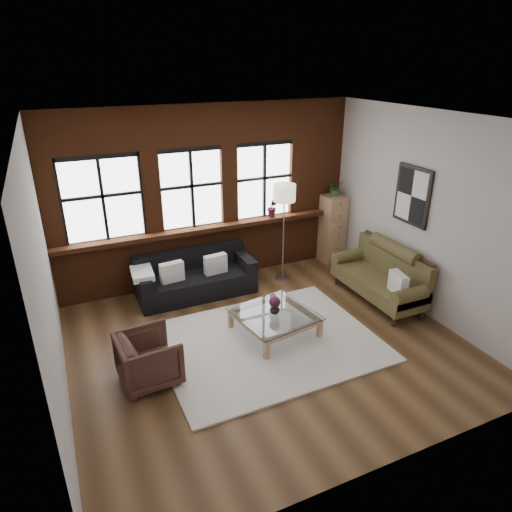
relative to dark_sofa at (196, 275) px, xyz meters
name	(u,v)px	position (x,y,z in m)	size (l,w,h in m)	color
floor	(267,343)	(0.47, -1.90, -0.37)	(5.50, 5.50, 0.00)	#4F341D
ceiling	(269,119)	(0.47, -1.90, 2.83)	(5.50, 5.50, 0.00)	white
wall_back	(207,195)	(0.47, 0.60, 1.23)	(5.50, 5.50, 0.00)	#BEB6B1
wall_front	(391,339)	(0.47, -4.40, 1.23)	(5.50, 5.50, 0.00)	#BEB6B1
wall_left	(45,281)	(-2.28, -1.90, 1.23)	(5.00, 5.00, 0.00)	#BEB6B1
wall_right	(425,216)	(3.22, -1.90, 1.23)	(5.00, 5.00, 0.00)	#BEB6B1
brick_backwall	(208,196)	(0.47, 0.54, 1.23)	(5.50, 0.12, 3.20)	brown
sill_ledge	(211,227)	(0.47, 0.45, 0.67)	(5.50, 0.30, 0.08)	brown
window_left	(103,200)	(-1.33, 0.55, 1.38)	(1.38, 0.10, 1.50)	black
window_mid	(192,190)	(0.17, 0.55, 1.38)	(1.38, 0.10, 1.50)	black
window_right	(264,182)	(1.57, 0.55, 1.38)	(1.38, 0.10, 1.50)	black
wall_poster	(413,196)	(3.19, -1.60, 1.48)	(0.05, 0.74, 0.94)	black
shag_rug	(268,342)	(0.49, -1.91, -0.35)	(3.10, 2.44, 0.03)	silver
dark_sofa	(196,275)	(0.00, 0.00, 0.00)	(2.05, 0.83, 0.74)	black
pillow_a	(172,272)	(-0.44, -0.10, 0.19)	(0.40, 0.14, 0.34)	white
pillow_b	(216,264)	(0.34, -0.10, 0.19)	(0.40, 0.14, 0.34)	white
vintage_settee	(379,274)	(2.77, -1.51, 0.12)	(0.82, 1.85, 0.99)	brown
pillow_settee	(398,283)	(2.69, -2.07, 0.23)	(0.14, 0.38, 0.34)	white
armchair	(149,359)	(-1.27, -2.03, -0.03)	(0.72, 0.74, 0.68)	#3F271F
coffee_table	(274,324)	(0.69, -1.72, -0.20)	(1.09, 1.09, 0.37)	tan
vase	(275,309)	(0.69, -1.72, 0.06)	(0.15, 0.15, 0.16)	#B2B2B2
flowers	(275,302)	(0.69, -1.72, 0.18)	(0.17, 0.17, 0.17)	#4F1B38
drawer_chest	(332,229)	(2.99, 0.26, 0.32)	(0.43, 0.43, 1.38)	tan
potted_plant_top	(335,188)	(2.99, 0.26, 1.18)	(0.29, 0.26, 0.33)	#2D5923
floor_lamp	(283,229)	(1.68, -0.07, 0.62)	(0.40, 0.40, 1.98)	#A5A5A8
sill_plant	(273,207)	(1.71, 0.42, 0.90)	(0.21, 0.17, 0.38)	#4F1B38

